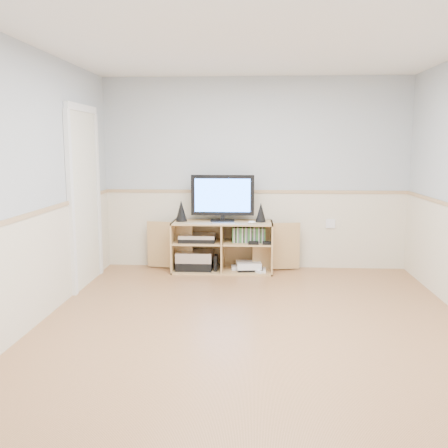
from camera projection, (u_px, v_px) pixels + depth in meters
The scene contains 11 objects.
room at pixel (249, 191), 4.48m from camera, with size 4.04×4.54×2.54m.
media_cabinet at pixel (223, 245), 6.52m from camera, with size 2.02×0.48×0.65m.
monitor at pixel (223, 196), 6.41m from camera, with size 0.81×0.18×0.60m.
speaker_left at pixel (181, 211), 6.44m from camera, with size 0.15×0.15×0.27m, color black.
speaker_right at pixel (261, 212), 6.38m from camera, with size 0.13×0.13×0.25m, color black.
keyboard at pixel (223, 223), 6.27m from camera, with size 0.28×0.11×0.01m, color silver.
mouse at pixel (252, 222), 6.25m from camera, with size 0.10×0.06×0.04m, color white.
av_components at pixel (196, 254), 6.50m from camera, with size 0.53×0.34×0.47m.
game_consoles at pixel (248, 266), 6.47m from camera, with size 0.46×0.30×0.11m.
game_cases at pixel (249, 235), 6.40m from camera, with size 0.42×0.14×0.19m, color #3F8C3F.
wall_outlet at pixel (330, 224), 6.59m from camera, with size 0.12×0.03×0.12m, color white.
Camera 1 is at (-0.01, -4.35, 1.63)m, focal length 40.00 mm.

